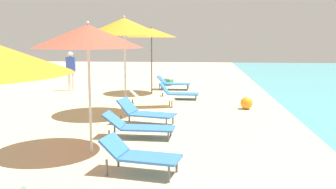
% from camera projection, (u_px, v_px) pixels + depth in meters
% --- Properties ---
extents(umbrella_fourth, '(2.03, 2.03, 2.49)m').
position_uv_depth(umbrella_fourth, '(88.00, 36.00, 6.91)').
color(umbrella_fourth, silver).
rests_on(umbrella_fourth, ground).
extents(lounger_fourth_shoreside, '(1.57, 0.60, 0.56)m').
position_uv_depth(lounger_fourth_shoreside, '(138.00, 126.00, 8.27)').
color(lounger_fourth_shoreside, blue).
rests_on(lounger_fourth_shoreside, ground).
extents(lounger_fourth_inland, '(1.34, 0.78, 0.60)m').
position_uv_depth(lounger_fourth_inland, '(140.00, 154.00, 6.06)').
color(lounger_fourth_inland, blue).
rests_on(lounger_fourth_inland, ground).
extents(umbrella_fifth, '(2.28, 2.28, 2.80)m').
position_uv_depth(umbrella_fifth, '(124.00, 27.00, 10.42)').
color(umbrella_fifth, silver).
rests_on(umbrella_fifth, ground).
extents(lounger_fifth_shoreside, '(1.54, 0.90, 0.61)m').
position_uv_depth(lounger_fifth_shoreside, '(150.00, 98.00, 11.95)').
color(lounger_fifth_shoreside, white).
rests_on(lounger_fifth_shoreside, ground).
extents(lounger_fifth_inland, '(1.53, 0.93, 0.65)m').
position_uv_depth(lounger_fifth_inland, '(145.00, 112.00, 9.55)').
color(lounger_fifth_inland, blue).
rests_on(lounger_fifth_inland, ground).
extents(umbrella_farthest, '(1.98, 1.98, 2.62)m').
position_uv_depth(umbrella_farthest, '(151.00, 33.00, 14.58)').
color(umbrella_farthest, '#4C4C51').
rests_on(umbrella_farthest, ground).
extents(lounger_farthest_shoreside, '(1.42, 0.71, 0.61)m').
position_uv_depth(lounger_farthest_shoreside, '(173.00, 83.00, 16.04)').
color(lounger_farthest_shoreside, blue).
rests_on(lounger_farthest_shoreside, ground).
extents(lounger_farthest_inland, '(1.41, 0.63, 0.61)m').
position_uv_depth(lounger_farthest_inland, '(178.00, 92.00, 13.54)').
color(lounger_farthest_inland, blue).
rests_on(lounger_farthest_inland, ground).
extents(person_walking_mid, '(0.39, 0.27, 1.63)m').
position_uv_depth(person_walking_mid, '(71.00, 67.00, 15.53)').
color(person_walking_mid, silver).
rests_on(person_walking_mid, ground).
extents(cooler_box, '(0.51, 0.47, 0.35)m').
position_uv_depth(cooler_box, '(168.00, 82.00, 17.53)').
color(cooler_box, '#338C59').
rests_on(cooler_box, ground).
extents(beach_ball, '(0.38, 0.38, 0.38)m').
position_uv_depth(beach_ball, '(247.00, 103.00, 11.65)').
color(beach_ball, orange).
rests_on(beach_ball, ground).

